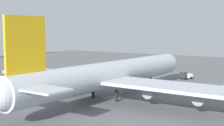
# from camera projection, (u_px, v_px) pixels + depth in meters

# --- Properties ---
(ground_plane) EXTENTS (277.24, 277.24, 0.00)m
(ground_plane) POSITION_uv_depth(u_px,v_px,m) (112.00, 97.00, 79.46)
(ground_plane) COLOR slate
(cargo_airplane) EXTENTS (69.31, 64.39, 19.34)m
(cargo_airplane) POSITION_uv_depth(u_px,v_px,m) (111.00, 75.00, 78.56)
(cargo_airplane) COLOR silver
(cargo_airplane) RESTS_ON ground_plane
(fuel_truck) EXTENTS (3.59, 4.52, 2.18)m
(fuel_truck) POSITION_uv_depth(u_px,v_px,m) (100.00, 76.00, 109.73)
(fuel_truck) COLOR silver
(fuel_truck) RESTS_ON ground_plane
(catering_truck) EXTENTS (4.05, 5.22, 2.40)m
(catering_truck) POSITION_uv_depth(u_px,v_px,m) (223.00, 89.00, 85.06)
(catering_truck) COLOR white
(catering_truck) RESTS_ON ground_plane
(baggage_tug) EXTENTS (3.29, 5.15, 2.37)m
(baggage_tug) POSITION_uv_depth(u_px,v_px,m) (16.00, 93.00, 78.85)
(baggage_tug) COLOR #4C8C4C
(baggage_tug) RESTS_ON ground_plane
(maintenance_van) EXTENTS (4.54, 3.73, 2.52)m
(maintenance_van) POSITION_uv_depth(u_px,v_px,m) (186.00, 76.00, 109.47)
(maintenance_van) COLOR #333338
(maintenance_van) RESTS_ON ground_plane
(safety_cone_nose) EXTENTS (0.39, 0.39, 0.55)m
(safety_cone_nose) POSITION_uv_depth(u_px,v_px,m) (164.00, 80.00, 105.36)
(safety_cone_nose) COLOR orange
(safety_cone_nose) RESTS_ON ground_plane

